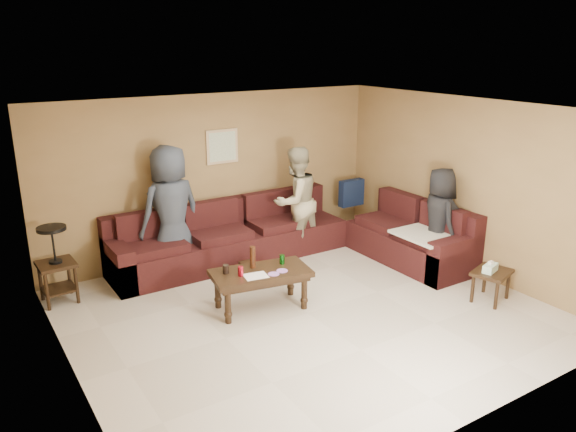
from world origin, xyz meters
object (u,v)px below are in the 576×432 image
at_px(end_table_left, 56,263).
at_px(side_table_right, 491,275).
at_px(sectional_sofa, 296,241).
at_px(waste_bin, 249,271).
at_px(person_left, 171,211).
at_px(coffee_table, 260,277).
at_px(person_right, 439,219).
at_px(person_middle, 296,201).

height_order(end_table_left, side_table_right, end_table_left).
bearing_deg(side_table_right, sectional_sofa, 119.01).
height_order(side_table_right, waste_bin, side_table_right).
xyz_separation_m(sectional_sofa, end_table_left, (-3.34, 0.49, 0.21)).
distance_m(sectional_sofa, end_table_left, 3.38).
height_order(sectional_sofa, person_left, person_left).
distance_m(coffee_table, person_left, 1.79).
relative_size(side_table_right, waste_bin, 2.35).
distance_m(sectional_sofa, coffee_table, 1.64).
xyz_separation_m(coffee_table, person_right, (2.84, -0.27, 0.33)).
xyz_separation_m(coffee_table, waste_bin, (0.30, 0.86, -0.30)).
distance_m(side_table_right, person_middle, 3.07).
relative_size(side_table_right, person_right, 0.39).
xyz_separation_m(side_table_right, waste_bin, (-2.32, 2.28, -0.24)).
distance_m(person_left, person_right, 3.85).
bearing_deg(person_middle, sectional_sofa, 46.45).
relative_size(sectional_sofa, waste_bin, 18.22).
relative_size(end_table_left, person_right, 0.67).
bearing_deg(person_left, sectional_sofa, 152.03).
bearing_deg(sectional_sofa, side_table_right, -60.99).
distance_m(coffee_table, waste_bin, 0.96).
relative_size(sectional_sofa, side_table_right, 7.76).
distance_m(sectional_sofa, waste_bin, 0.98).
height_order(waste_bin, person_left, person_left).
height_order(coffee_table, side_table_right, coffee_table).
xyz_separation_m(coffee_table, end_table_left, (-2.10, 1.56, 0.11)).
bearing_deg(coffee_table, waste_bin, 71.08).
bearing_deg(person_right, sectional_sofa, 69.64).
bearing_deg(side_table_right, person_left, 135.52).
height_order(end_table_left, person_right, person_right).
distance_m(waste_bin, person_middle, 1.44).
relative_size(waste_bin, person_right, 0.17).
xyz_separation_m(coffee_table, person_middle, (1.43, 1.38, 0.42)).
bearing_deg(waste_bin, coffee_table, -108.92).
bearing_deg(coffee_table, end_table_left, 143.45).
bearing_deg(person_right, person_middle, 59.99).
height_order(coffee_table, person_left, person_left).
xyz_separation_m(sectional_sofa, coffee_table, (-1.23, -1.07, 0.10)).
height_order(person_left, person_middle, person_left).
xyz_separation_m(coffee_table, side_table_right, (2.61, -1.41, -0.06)).
bearing_deg(person_right, end_table_left, 89.29).
bearing_deg(sectional_sofa, person_left, 161.83).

